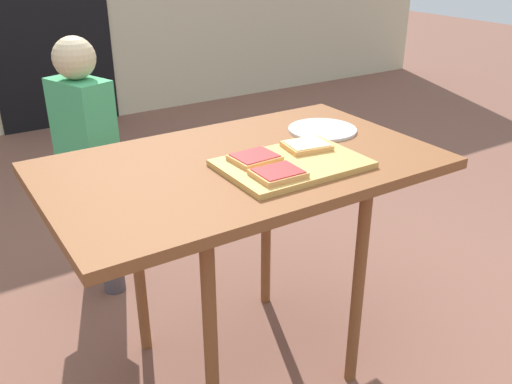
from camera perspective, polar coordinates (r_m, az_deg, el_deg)
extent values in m
plane|color=brown|center=(2.07, -1.19, -17.03)|extent=(16.00, 16.00, 0.00)
cube|color=brown|center=(1.66, -1.42, 2.73)|extent=(1.17, 0.70, 0.03)
cylinder|color=brown|center=(1.56, -4.65, -15.85)|extent=(0.04, 0.04, 0.74)
cylinder|color=brown|center=(1.81, 10.46, -9.72)|extent=(0.04, 0.04, 0.74)
cylinder|color=brown|center=(1.95, -12.07, -6.97)|extent=(0.04, 0.04, 0.74)
cylinder|color=brown|center=(2.16, 1.04, -3.11)|extent=(0.04, 0.04, 0.74)
cube|color=tan|center=(1.61, 3.73, 2.92)|extent=(0.41, 0.28, 0.02)
cube|color=#E2A058|center=(1.61, -0.13, 3.50)|extent=(0.14, 0.11, 0.01)
cube|color=red|center=(1.60, -0.13, 3.80)|extent=(0.12, 0.10, 0.00)
cube|color=#E2A058|center=(1.71, 5.23, 4.75)|extent=(0.15, 0.13, 0.01)
cube|color=#FCD68F|center=(1.71, 5.24, 5.03)|extent=(0.13, 0.11, 0.00)
cube|color=#E2A058|center=(1.50, 2.39, 1.92)|extent=(0.13, 0.11, 0.01)
cube|color=red|center=(1.50, 2.40, 2.24)|extent=(0.12, 0.10, 0.00)
cylinder|color=white|center=(1.92, 6.84, 6.39)|extent=(0.23, 0.23, 0.01)
cylinder|color=#4C454A|center=(2.46, -16.94, -3.37)|extent=(0.09, 0.09, 0.52)
cylinder|color=#4C454A|center=(2.36, -14.93, -4.41)|extent=(0.09, 0.09, 0.52)
cube|color=#3FA566|center=(2.23, -17.31, 6.30)|extent=(0.21, 0.27, 0.38)
sphere|color=#CDB88D|center=(2.17, -18.22, 12.99)|extent=(0.16, 0.16, 0.16)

